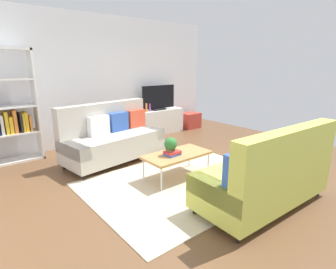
{
  "coord_description": "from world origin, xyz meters",
  "views": [
    {
      "loc": [
        -2.75,
        -3.13,
        1.82
      ],
      "look_at": [
        0.05,
        0.28,
        0.65
      ],
      "focal_mm": 28.56,
      "sensor_mm": 36.0,
      "label": 1
    }
  ],
  "objects_px": {
    "storage_trunk": "(190,120)",
    "potted_plant": "(171,146)",
    "couch_beige": "(112,138)",
    "bottle_0": "(146,107)",
    "tv_console": "(158,121)",
    "bookshelf": "(4,112)",
    "table_book_0": "(172,154)",
    "vase_0": "(139,109)",
    "couch_green": "(267,175)",
    "coffee_table": "(177,155)",
    "bottle_1": "(150,107)",
    "tv": "(159,98)"
  },
  "relations": [
    {
      "from": "vase_0",
      "to": "storage_trunk",
      "type": "bearing_deg",
      "value": -5.1
    },
    {
      "from": "bottle_0",
      "to": "couch_green",
      "type": "bearing_deg",
      "value": -102.38
    },
    {
      "from": "couch_beige",
      "to": "coffee_table",
      "type": "xyz_separation_m",
      "value": [
        0.4,
        -1.42,
        -0.06
      ]
    },
    {
      "from": "couch_beige",
      "to": "tv_console",
      "type": "bearing_deg",
      "value": -158.33
    },
    {
      "from": "coffee_table",
      "to": "storage_trunk",
      "type": "height_order",
      "value": "storage_trunk"
    },
    {
      "from": "coffee_table",
      "to": "couch_green",
      "type": "bearing_deg",
      "value": -78.87
    },
    {
      "from": "tv_console",
      "to": "couch_beige",
      "type": "bearing_deg",
      "value": -150.44
    },
    {
      "from": "couch_beige",
      "to": "tv_console",
      "type": "distance_m",
      "value": 2.24
    },
    {
      "from": "tv",
      "to": "tv_console",
      "type": "bearing_deg",
      "value": 90.0
    },
    {
      "from": "tv",
      "to": "potted_plant",
      "type": "relative_size",
      "value": 3.43
    },
    {
      "from": "couch_beige",
      "to": "bottle_1",
      "type": "distance_m",
      "value": 1.98
    },
    {
      "from": "vase_0",
      "to": "couch_green",
      "type": "bearing_deg",
      "value": -99.82
    },
    {
      "from": "bookshelf",
      "to": "table_book_0",
      "type": "height_order",
      "value": "bookshelf"
    },
    {
      "from": "couch_green",
      "to": "storage_trunk",
      "type": "bearing_deg",
      "value": 60.89
    },
    {
      "from": "tv",
      "to": "coffee_table",
      "type": "bearing_deg",
      "value": -121.73
    },
    {
      "from": "couch_green",
      "to": "tv",
      "type": "distance_m",
      "value": 4.16
    },
    {
      "from": "table_book_0",
      "to": "bookshelf",
      "type": "bearing_deg",
      "value": 126.02
    },
    {
      "from": "potted_plant",
      "to": "couch_green",
      "type": "bearing_deg",
      "value": -73.92
    },
    {
      "from": "storage_trunk",
      "to": "bottle_0",
      "type": "height_order",
      "value": "bottle_0"
    },
    {
      "from": "storage_trunk",
      "to": "potted_plant",
      "type": "height_order",
      "value": "potted_plant"
    },
    {
      "from": "bottle_0",
      "to": "storage_trunk",
      "type": "bearing_deg",
      "value": -2.27
    },
    {
      "from": "tv",
      "to": "vase_0",
      "type": "relative_size",
      "value": 6.65
    },
    {
      "from": "tv_console",
      "to": "vase_0",
      "type": "xyz_separation_m",
      "value": [
        -0.58,
        0.05,
        0.4
      ]
    },
    {
      "from": "coffee_table",
      "to": "potted_plant",
      "type": "bearing_deg",
      "value": 178.44
    },
    {
      "from": "couch_beige",
      "to": "bottle_0",
      "type": "xyz_separation_m",
      "value": [
        1.54,
        1.07,
        0.3
      ]
    },
    {
      "from": "bookshelf",
      "to": "vase_0",
      "type": "relative_size",
      "value": 13.97
    },
    {
      "from": "tv_console",
      "to": "bottle_1",
      "type": "bearing_deg",
      "value": -172.54
    },
    {
      "from": "tv_console",
      "to": "storage_trunk",
      "type": "relative_size",
      "value": 2.69
    },
    {
      "from": "couch_beige",
      "to": "storage_trunk",
      "type": "bearing_deg",
      "value": -169.64
    },
    {
      "from": "storage_trunk",
      "to": "potted_plant",
      "type": "xyz_separation_m",
      "value": [
        -2.78,
        -2.43,
        0.36
      ]
    },
    {
      "from": "coffee_table",
      "to": "tv",
      "type": "relative_size",
      "value": 1.1
    },
    {
      "from": "tv_console",
      "to": "tv",
      "type": "xyz_separation_m",
      "value": [
        0.0,
        -0.02,
        0.63
      ]
    },
    {
      "from": "storage_trunk",
      "to": "bottle_1",
      "type": "relative_size",
      "value": 2.65
    },
    {
      "from": "couch_green",
      "to": "bottle_0",
      "type": "relative_size",
      "value": 8.98
    },
    {
      "from": "storage_trunk",
      "to": "vase_0",
      "type": "height_order",
      "value": "vase_0"
    },
    {
      "from": "couch_green",
      "to": "bottle_0",
      "type": "xyz_separation_m",
      "value": [
        0.86,
        3.91,
        0.3
      ]
    },
    {
      "from": "bookshelf",
      "to": "storage_trunk",
      "type": "distance_m",
      "value": 4.69
    },
    {
      "from": "coffee_table",
      "to": "table_book_0",
      "type": "xyz_separation_m",
      "value": [
        -0.11,
        -0.01,
        0.04
      ]
    },
    {
      "from": "bookshelf",
      "to": "bottle_0",
      "type": "relative_size",
      "value": 9.74
    },
    {
      "from": "bookshelf",
      "to": "coffee_table",
      "type": "bearing_deg",
      "value": -52.26
    },
    {
      "from": "bookshelf",
      "to": "vase_0",
      "type": "height_order",
      "value": "bookshelf"
    },
    {
      "from": "couch_green",
      "to": "storage_trunk",
      "type": "xyz_separation_m",
      "value": [
        2.37,
        3.85,
        -0.23
      ]
    },
    {
      "from": "bottle_1",
      "to": "tv",
      "type": "bearing_deg",
      "value": 3.75
    },
    {
      "from": "bottle_0",
      "to": "bookshelf",
      "type": "bearing_deg",
      "value": 178.9
    },
    {
      "from": "tv_console",
      "to": "potted_plant",
      "type": "distance_m",
      "value": 3.05
    },
    {
      "from": "coffee_table",
      "to": "potted_plant",
      "type": "relative_size",
      "value": 3.77
    },
    {
      "from": "bookshelf",
      "to": "table_book_0",
      "type": "distance_m",
      "value": 3.21
    },
    {
      "from": "vase_0",
      "to": "bottle_1",
      "type": "relative_size",
      "value": 0.77
    },
    {
      "from": "couch_green",
      "to": "coffee_table",
      "type": "bearing_deg",
      "value": 103.66
    },
    {
      "from": "potted_plant",
      "to": "bottle_1",
      "type": "bearing_deg",
      "value": 61.01
    }
  ]
}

